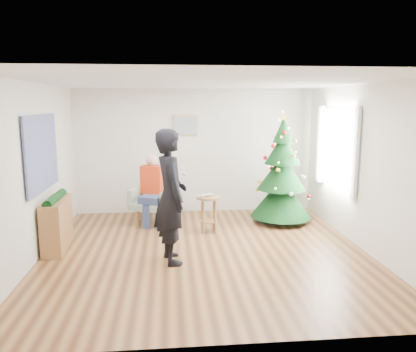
{
  "coord_description": "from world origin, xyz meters",
  "views": [
    {
      "loc": [
        -0.53,
        -6.01,
        2.27
      ],
      "look_at": [
        0.1,
        0.6,
        1.1
      ],
      "focal_mm": 35.0,
      "sensor_mm": 36.0,
      "label": 1
    }
  ],
  "objects": [
    {
      "name": "stool",
      "position": [
        0.15,
        1.02,
        0.33
      ],
      "size": [
        0.44,
        0.44,
        0.66
      ],
      "rotation": [
        0.0,
        0.0,
        0.39
      ],
      "color": "brown",
      "rests_on": "floor"
    },
    {
      "name": "window_panel",
      "position": [
        2.47,
        1.0,
        1.5
      ],
      "size": [
        0.04,
        1.3,
        1.4
      ],
      "primitive_type": "cube",
      "color": "white",
      "rests_on": "wall_right"
    },
    {
      "name": "standing_man",
      "position": [
        -0.53,
        -0.32,
        0.97
      ],
      "size": [
        0.62,
        0.8,
        1.94
      ],
      "primitive_type": "imported",
      "rotation": [
        0.0,
        0.0,
        1.8
      ],
      "color": "black",
      "rests_on": "floor"
    },
    {
      "name": "laptop",
      "position": [
        0.15,
        1.02,
        0.67
      ],
      "size": [
        0.42,
        0.41,
        0.03
      ],
      "primitive_type": "imported",
      "rotation": [
        0.0,
        0.0,
        0.74
      ],
      "color": "silver",
      "rests_on": "stool"
    },
    {
      "name": "curtains",
      "position": [
        2.44,
        1.0,
        1.5
      ],
      "size": [
        0.05,
        1.75,
        1.5
      ],
      "color": "white",
      "rests_on": "wall_right"
    },
    {
      "name": "wall_left",
      "position": [
        -2.5,
        0.0,
        1.3
      ],
      "size": [
        0.0,
        5.0,
        5.0
      ],
      "primitive_type": "plane",
      "rotation": [
        1.57,
        0.0,
        1.57
      ],
      "color": "silver",
      "rests_on": "floor"
    },
    {
      "name": "seated_person",
      "position": [
        -0.87,
        1.65,
        0.68
      ],
      "size": [
        0.56,
        0.7,
        1.33
      ],
      "rotation": [
        0.0,
        0.0,
        -0.44
      ],
      "color": "navy",
      "rests_on": "armchair"
    },
    {
      "name": "wall_front",
      "position": [
        0.0,
        -2.5,
        1.3
      ],
      "size": [
        5.0,
        0.0,
        5.0
      ],
      "primitive_type": "plane",
      "rotation": [
        -1.57,
        0.0,
        0.0
      ],
      "color": "silver",
      "rests_on": "floor"
    },
    {
      "name": "game_controller",
      "position": [
        -0.32,
        -0.35,
        1.3
      ],
      "size": [
        0.06,
        0.13,
        0.04
      ],
      "primitive_type": "cube",
      "rotation": [
        0.0,
        0.0,
        0.23
      ],
      "color": "white",
      "rests_on": "standing_man"
    },
    {
      "name": "armchair",
      "position": [
        -0.84,
        1.7,
        0.37
      ],
      "size": [
        0.96,
        0.94,
        1.01
      ],
      "rotation": [
        0.0,
        0.0,
        -0.44
      ],
      "color": "#89A282",
      "rests_on": "floor"
    },
    {
      "name": "garland",
      "position": [
        -2.33,
        0.38,
        0.82
      ],
      "size": [
        0.14,
        0.9,
        0.14
      ],
      "primitive_type": "cylinder",
      "rotation": [
        1.57,
        0.0,
        0.0
      ],
      "color": "black",
      "rests_on": "console"
    },
    {
      "name": "console",
      "position": [
        -2.33,
        0.38,
        0.4
      ],
      "size": [
        0.35,
        1.01,
        0.8
      ],
      "primitive_type": "cube",
      "rotation": [
        0.0,
        0.0,
        0.05
      ],
      "color": "brown",
      "rests_on": "floor"
    },
    {
      "name": "tapestry",
      "position": [
        -2.46,
        0.3,
        1.55
      ],
      "size": [
        0.03,
        1.5,
        1.15
      ],
      "primitive_type": "cube",
      "color": "black",
      "rests_on": "wall_left"
    },
    {
      "name": "ceiling",
      "position": [
        0.0,
        0.0,
        2.6
      ],
      "size": [
        5.0,
        5.0,
        0.0
      ],
      "primitive_type": "plane",
      "rotation": [
        3.14,
        0.0,
        0.0
      ],
      "color": "white",
      "rests_on": "wall_back"
    },
    {
      "name": "framed_picture",
      "position": [
        -0.2,
        2.46,
        1.85
      ],
      "size": [
        0.52,
        0.05,
        0.42
      ],
      "color": "tan",
      "rests_on": "wall_back"
    },
    {
      "name": "floor",
      "position": [
        0.0,
        0.0,
        0.0
      ],
      "size": [
        5.0,
        5.0,
        0.0
      ],
      "primitive_type": "plane",
      "color": "brown",
      "rests_on": "ground"
    },
    {
      "name": "wall_right",
      "position": [
        2.5,
        0.0,
        1.3
      ],
      "size": [
        0.0,
        5.0,
        5.0
      ],
      "primitive_type": "plane",
      "rotation": [
        1.57,
        0.0,
        -1.57
      ],
      "color": "silver",
      "rests_on": "floor"
    },
    {
      "name": "wall_back",
      "position": [
        0.0,
        2.5,
        1.3
      ],
      "size": [
        5.0,
        0.0,
        5.0
      ],
      "primitive_type": "plane",
      "rotation": [
        1.57,
        0.0,
        0.0
      ],
      "color": "silver",
      "rests_on": "floor"
    },
    {
      "name": "christmas_tree",
      "position": [
        1.62,
        1.52,
        0.95
      ],
      "size": [
        1.17,
        1.17,
        2.12
      ],
      "rotation": [
        0.0,
        0.0,
        -0.15
      ],
      "color": "#3F2816",
      "rests_on": "floor"
    }
  ]
}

